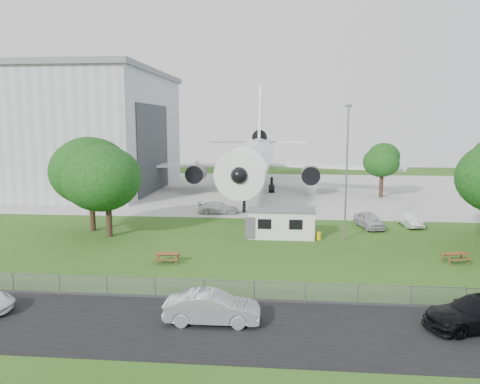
# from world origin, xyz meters

# --- Properties ---
(ground) EXTENTS (160.00, 160.00, 0.00)m
(ground) POSITION_xyz_m (0.00, 0.00, 0.00)
(ground) COLOR #3B6620
(asphalt_strip) EXTENTS (120.00, 8.00, 0.02)m
(asphalt_strip) POSITION_xyz_m (0.00, -13.00, 0.01)
(asphalt_strip) COLOR black
(asphalt_strip) RESTS_ON ground
(concrete_apron) EXTENTS (120.00, 46.00, 0.03)m
(concrete_apron) POSITION_xyz_m (0.00, 38.00, 0.01)
(concrete_apron) COLOR #B7B7B2
(concrete_apron) RESTS_ON ground
(hangar) EXTENTS (43.00, 31.00, 18.55)m
(hangar) POSITION_xyz_m (-37.97, 36.00, 9.41)
(hangar) COLOR #B2B7BC
(hangar) RESTS_ON ground
(airliner) EXTENTS (46.36, 47.73, 17.69)m
(airliner) POSITION_xyz_m (-2.00, 35.86, 5.27)
(airliner) COLOR white
(airliner) RESTS_ON ground
(site_cabin) EXTENTS (6.75, 2.71, 2.62)m
(site_cabin) POSITION_xyz_m (2.48, 6.65, 1.31)
(site_cabin) COLOR silver
(site_cabin) RESTS_ON ground
(picnic_west) EXTENTS (1.85, 1.57, 0.76)m
(picnic_west) POSITION_xyz_m (-6.09, -2.24, 0.00)
(picnic_west) COLOR brown
(picnic_west) RESTS_ON ground
(picnic_east) EXTENTS (2.14, 1.94, 0.76)m
(picnic_east) POSITION_xyz_m (15.72, -0.16, 0.00)
(picnic_east) COLOR brown
(picnic_east) RESTS_ON ground
(fence) EXTENTS (58.00, 0.04, 1.30)m
(fence) POSITION_xyz_m (0.00, -9.50, 0.00)
(fence) COLOR gray
(fence) RESTS_ON ground
(lamp_mast) EXTENTS (0.16, 0.16, 12.00)m
(lamp_mast) POSITION_xyz_m (8.20, 6.20, 6.00)
(lamp_mast) COLOR slate
(lamp_mast) RESTS_ON ground
(tree_west_big) EXTENTS (7.88, 7.88, 9.98)m
(tree_west_big) POSITION_xyz_m (-16.06, 7.66, 6.03)
(tree_west_big) COLOR #382619
(tree_west_big) RESTS_ON ground
(tree_west_small) EXTENTS (7.80, 7.80, 9.33)m
(tree_west_small) POSITION_xyz_m (-13.54, 5.47, 5.43)
(tree_west_small) COLOR #382619
(tree_west_small) RESTS_ON ground
(tree_far_apron) EXTENTS (5.24, 5.24, 7.93)m
(tree_far_apron) POSITION_xyz_m (16.45, 31.55, 5.29)
(tree_far_apron) COLOR #382619
(tree_far_apron) RESTS_ON ground
(car_centre_sedan) EXTENTS (5.08, 1.88, 1.66)m
(car_centre_sedan) POSITION_xyz_m (-1.02, -12.64, 0.83)
(car_centre_sedan) COLOR silver
(car_centre_sedan) RESTS_ON ground
(car_east_van) EXTENTS (6.21, 3.86, 1.68)m
(car_east_van) POSITION_xyz_m (12.74, -12.01, 0.84)
(car_east_van) COLOR black
(car_east_van) RESTS_ON ground
(car_ne_hatch) EXTENTS (2.87, 4.93, 1.58)m
(car_ne_hatch) POSITION_xyz_m (11.27, 11.38, 0.79)
(car_ne_hatch) COLOR #B2B4B9
(car_ne_hatch) RESTS_ON ground
(car_ne_sedan) EXTENTS (2.03, 4.59, 1.46)m
(car_ne_sedan) POSITION_xyz_m (15.56, 12.67, 0.73)
(car_ne_sedan) COLOR white
(car_ne_sedan) RESTS_ON ground
(car_apron_van) EXTENTS (4.79, 2.14, 1.37)m
(car_apron_van) POSITION_xyz_m (-5.00, 17.53, 0.68)
(car_apron_van) COLOR white
(car_apron_van) RESTS_ON ground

